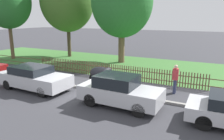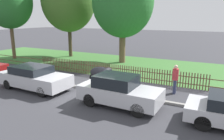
% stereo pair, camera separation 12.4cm
% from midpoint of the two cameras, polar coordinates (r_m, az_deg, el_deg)
% --- Properties ---
extents(ground_plane, '(120.00, 120.00, 0.00)m').
position_cam_midpoint_polar(ground_plane, '(12.84, -6.29, -5.25)').
color(ground_plane, '#38383D').
extents(kerb_stone, '(36.63, 0.20, 0.12)m').
position_cam_midpoint_polar(kerb_stone, '(12.90, -6.05, -4.87)').
color(kerb_stone, gray).
rests_on(kerb_stone, ground).
extents(grass_strip, '(36.63, 8.43, 0.01)m').
position_cam_midpoint_polar(grass_strip, '(19.09, 5.75, 1.08)').
color(grass_strip, '#3D7033').
rests_on(grass_strip, ground).
extents(park_fence, '(36.63, 0.05, 0.98)m').
position_cam_midpoint_polar(park_fence, '(15.24, -0.02, -0.20)').
color(park_fence, brown).
rests_on(park_fence, ground).
extents(parked_car_black_saloon, '(4.47, 1.94, 1.37)m').
position_cam_midpoint_polar(parked_car_black_saloon, '(13.60, -19.44, -1.80)').
color(parked_car_black_saloon, '#BCBCC1').
rests_on(parked_car_black_saloon, ground).
extents(parked_car_navy_estate, '(3.97, 1.76, 1.50)m').
position_cam_midpoint_polar(parked_car_navy_estate, '(10.38, 2.15, -5.43)').
color(parked_car_navy_estate, '#BCBCC1').
rests_on(parked_car_navy_estate, ground).
extents(covered_motorcycle, '(1.87, 0.91, 1.10)m').
position_cam_midpoint_polar(covered_motorcycle, '(13.77, -2.28, -0.98)').
color(covered_motorcycle, black).
rests_on(covered_motorcycle, ground).
extents(tree_nearest_kerb, '(4.47, 4.47, 8.15)m').
position_cam_midpoint_polar(tree_nearest_kerb, '(24.24, -25.26, 15.78)').
color(tree_nearest_kerb, brown).
rests_on(tree_nearest_kerb, ground).
extents(tree_behind_motorcycle, '(5.47, 5.47, 8.90)m').
position_cam_midpoint_polar(tree_behind_motorcycle, '(23.78, -11.19, 17.28)').
color(tree_behind_motorcycle, '#473828').
rests_on(tree_behind_motorcycle, ground).
extents(tree_mid_park, '(5.47, 5.47, 8.59)m').
position_cam_midpoint_polar(tree_mid_park, '(20.17, 3.01, 17.29)').
color(tree_mid_park, brown).
rests_on(tree_mid_park, ground).
extents(pedestrian_near_fence, '(0.34, 0.38, 1.62)m').
position_cam_midpoint_polar(pedestrian_near_fence, '(12.48, 16.47, -1.90)').
color(pedestrian_near_fence, '#2D3351').
rests_on(pedestrian_near_fence, ground).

